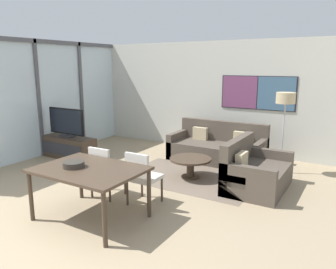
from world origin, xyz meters
name	(u,v)px	position (x,y,z in m)	size (l,w,h in m)	color
ground_plane	(25,239)	(0.00, 0.00, 0.00)	(24.00, 24.00, 0.00)	#9E896B
wall_back	(208,96)	(0.05, 5.52, 1.41)	(7.30, 0.09, 2.80)	silver
window_wall_left	(38,94)	(-3.14, 2.76, 1.53)	(0.07, 5.52, 2.80)	silver
area_rug	(190,177)	(0.75, 3.21, 0.00)	(2.58, 1.66, 0.01)	#706051
tv_console	(68,147)	(-2.46, 2.98, 0.26)	(1.48, 0.48, 0.51)	#423326
television	(66,123)	(-2.46, 2.98, 0.85)	(1.10, 0.20, 0.69)	#2D2D33
sofa_main	(218,149)	(0.75, 4.61, 0.28)	(2.17, 0.95, 0.90)	#51473D
sofa_side	(253,173)	(1.98, 3.29, 0.28)	(0.95, 1.43, 0.90)	#51473D
coffee_table	(190,163)	(0.75, 3.21, 0.30)	(0.82, 0.82, 0.40)	#423326
dining_table	(89,173)	(0.33, 0.88, 0.70)	(1.51, 1.08, 0.77)	#423326
dining_chair_left	(105,168)	(-0.03, 1.59, 0.51)	(0.46, 0.46, 0.88)	beige
dining_chair_centre	(142,175)	(0.69, 1.65, 0.51)	(0.46, 0.46, 0.88)	beige
fruit_bowl	(74,164)	(0.11, 0.79, 0.82)	(0.31, 0.31, 0.08)	#332D28
floor_lamp	(285,104)	(2.23, 4.44, 1.44)	(0.38, 0.38, 1.67)	#2D2D33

